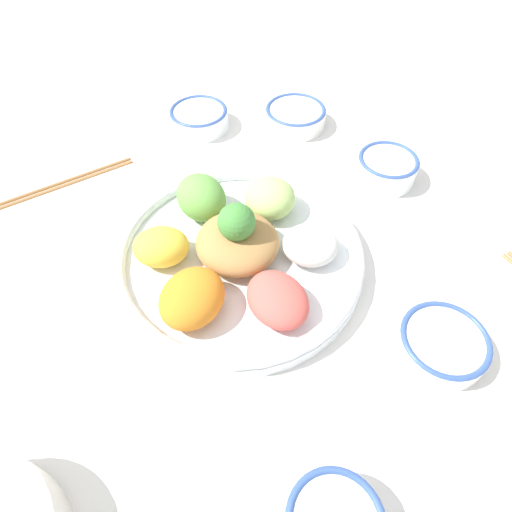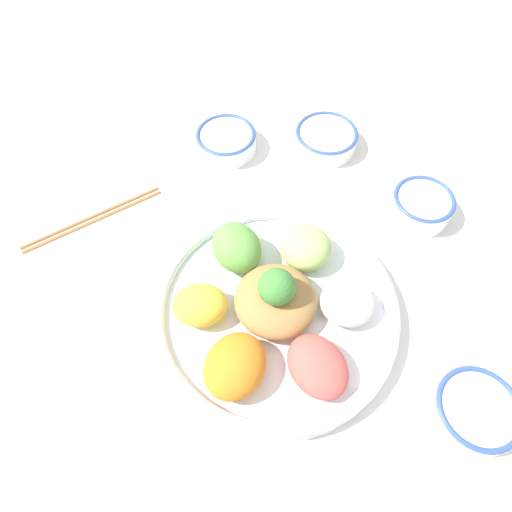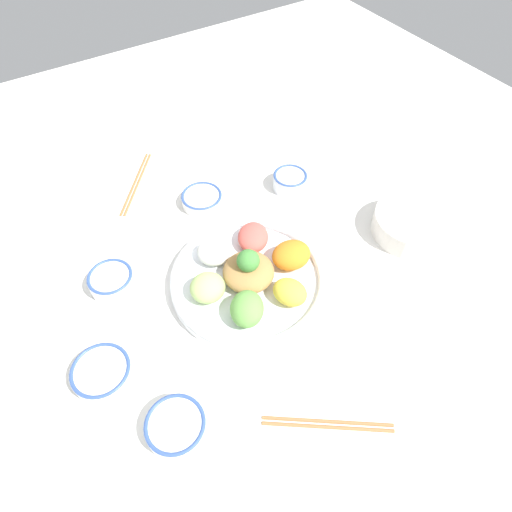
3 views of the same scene
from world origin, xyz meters
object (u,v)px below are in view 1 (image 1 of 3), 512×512
Objects in this scene: rice_bowl_blue at (443,343)px; rice_bowl_plain at (387,168)px; salad_platter at (236,253)px; chopsticks_pair_near at (63,183)px; sauce_bowl_far at (199,118)px; sauce_bowl_red at (295,116)px.

rice_bowl_plain is at bearing 113.89° from rice_bowl_blue.
chopsticks_pair_near is (-0.34, 0.05, -0.02)m from salad_platter.
rice_bowl_blue reaches higher than chopsticks_pair_near.
chopsticks_pair_near is (-0.49, -0.22, -0.02)m from rice_bowl_plain.
salad_platter is 0.35m from sauce_bowl_far.
sauce_bowl_red is (-0.04, 0.36, -0.01)m from salad_platter.
chopsticks_pair_near is at bearing 172.22° from salad_platter.
rice_bowl_blue is (0.28, -0.03, -0.01)m from salad_platter.
sauce_bowl_far is (-0.36, 0.02, -0.00)m from rice_bowl_plain.
rice_bowl_blue is 0.57m from sauce_bowl_far.
chopsticks_pair_near is (-0.14, -0.23, -0.02)m from sauce_bowl_far.
rice_bowl_blue is at bearing -5.22° from salad_platter.
salad_platter is 3.06× the size of sauce_bowl_red.
rice_bowl_blue is at bearing -66.11° from rice_bowl_plain.
sauce_bowl_red reaches higher than rice_bowl_blue.
sauce_bowl_far is (-0.17, -0.08, 0.00)m from sauce_bowl_red.
sauce_bowl_red is 1.07× the size of rice_bowl_blue.
salad_platter reaches higher than chopsticks_pair_near.
rice_bowl_blue is at bearing 118.94° from chopsticks_pair_near.
chopsticks_pair_near is at bearing -156.03° from rice_bowl_plain.
sauce_bowl_far is at bearing 177.56° from rice_bowl_plain.
rice_bowl_blue is 0.63m from chopsticks_pair_near.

